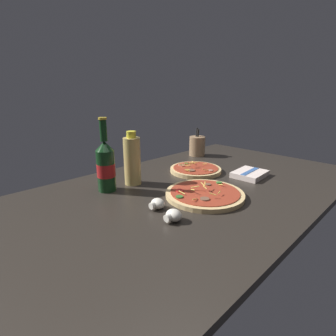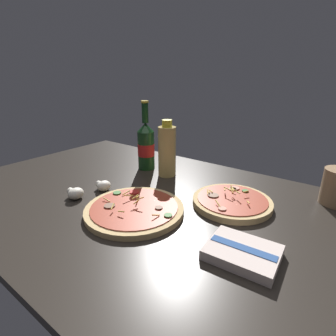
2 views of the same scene
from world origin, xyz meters
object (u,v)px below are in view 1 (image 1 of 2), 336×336
pizza_far (195,170)px  utensil_crock (197,146)px  beer_bottle (106,165)px  mushroom_right (157,204)px  pizza_near (205,194)px  oil_bottle (132,160)px  mushroom_left (173,215)px  dish_towel (250,174)px

pizza_far → utensil_crock: bearing=38.1°
pizza_far → beer_bottle: size_ratio=0.86×
pizza_far → mushroom_right: size_ratio=4.60×
mushroom_right → utensil_crock: utensil_crock is taller
pizza_near → oil_bottle: 33.36cm
oil_bottle → mushroom_left: (-11.54, -35.20, -8.50)cm
beer_bottle → mushroom_left: (0.49, -36.28, -8.54)cm
utensil_crock → mushroom_right: bearing=-150.7°
pizza_far → mushroom_right: 44.48cm
mushroom_left → mushroom_right: bearing=76.3°
beer_bottle → dish_towel: size_ratio=1.76×
pizza_near → dish_towel: pizza_near is taller
oil_bottle → dish_towel: oil_bottle is taller
mushroom_right → pizza_far: bearing=22.8°
pizza_far → oil_bottle: bearing=165.6°
beer_bottle → oil_bottle: beer_bottle is taller
pizza_far → utensil_crock: (26.03, 20.43, 4.79)cm
oil_bottle → dish_towel: size_ratio=1.38×
pizza_near → utensil_crock: size_ratio=1.77×
mushroom_left → mushroom_right: (2.40, 9.83, -0.08)cm
oil_bottle → mushroom_right: bearing=-109.8°
oil_bottle → mushroom_right: oil_bottle is taller
utensil_crock → dish_towel: (-13.65, -42.62, -4.68)cm
beer_bottle → mushroom_right: bearing=-83.8°
beer_bottle → mushroom_left: size_ratio=5.15×
pizza_near → pizza_far: bearing=46.0°
pizza_far → oil_bottle: (-31.87, 8.16, 9.28)cm
beer_bottle → mushroom_right: 27.97cm
pizza_near → oil_bottle: (-10.59, 30.21, 9.38)cm
oil_bottle → utensil_crock: 59.35cm
pizza_near → beer_bottle: beer_bottle is taller
mushroom_left → pizza_near: bearing=12.7°
mushroom_left → dish_towel: 56.01cm
mushroom_left → mushroom_right: 10.12cm
pizza_far → dish_towel: bearing=-60.8°
pizza_far → oil_bottle: oil_bottle is taller
utensil_crock → beer_bottle: bearing=-170.9°
mushroom_right → utensil_crock: size_ratio=0.32×
beer_bottle → utensil_crock: 70.96cm
oil_bottle → mushroom_left: size_ratio=4.02×
dish_towel → mushroom_left: bearing=-175.0°
oil_bottle → utensil_crock: size_ratio=1.35×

